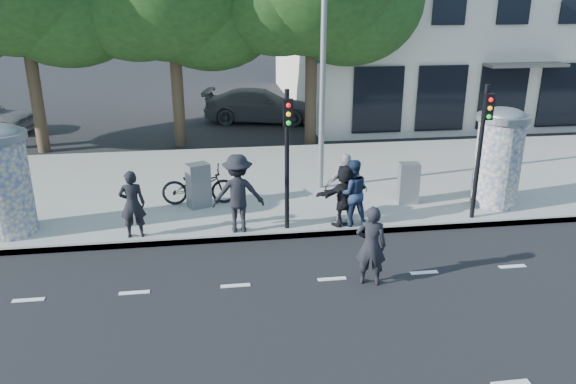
{
  "coord_description": "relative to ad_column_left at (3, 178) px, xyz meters",
  "views": [
    {
      "loc": [
        -2.36,
        -8.71,
        5.65
      ],
      "look_at": [
        -0.62,
        3.5,
        1.21
      ],
      "focal_mm": 35.0,
      "sensor_mm": 36.0,
      "label": 1
    }
  ],
  "objects": [
    {
      "name": "ground",
      "position": [
        7.2,
        -4.5,
        -1.54
      ],
      "size": [
        120.0,
        120.0,
        0.0
      ],
      "primitive_type": "plane",
      "color": "black",
      "rests_on": "ground"
    },
    {
      "name": "sidewalk",
      "position": [
        7.2,
        3.0,
        -1.46
      ],
      "size": [
        40.0,
        8.0,
        0.15
      ],
      "primitive_type": "cube",
      "color": "gray",
      "rests_on": "ground"
    },
    {
      "name": "curb",
      "position": [
        7.2,
        -0.95,
        -1.46
      ],
      "size": [
        40.0,
        0.1,
        0.16
      ],
      "primitive_type": "cube",
      "color": "slate",
      "rests_on": "ground"
    },
    {
      "name": "lane_dash_far",
      "position": [
        7.2,
        -3.1,
        -1.53
      ],
      "size": [
        32.0,
        0.12,
        0.01
      ],
      "primitive_type": "cube",
      "color": "silver",
      "rests_on": "ground"
    },
    {
      "name": "ad_column_left",
      "position": [
        0.0,
        0.0,
        0.0
      ],
      "size": [
        1.36,
        1.36,
        2.65
      ],
      "color": "beige",
      "rests_on": "sidewalk"
    },
    {
      "name": "ad_column_right",
      "position": [
        12.4,
        0.2,
        0.0
      ],
      "size": [
        1.36,
        1.36,
        2.65
      ],
      "color": "beige",
      "rests_on": "sidewalk"
    },
    {
      "name": "traffic_pole_near",
      "position": [
        6.6,
        -0.71,
        0.69
      ],
      "size": [
        0.22,
        0.31,
        3.4
      ],
      "color": "black",
      "rests_on": "sidewalk"
    },
    {
      "name": "traffic_pole_far",
      "position": [
        11.4,
        -0.71,
        0.69
      ],
      "size": [
        0.22,
        0.31,
        3.4
      ],
      "color": "black",
      "rests_on": "sidewalk"
    },
    {
      "name": "street_lamp",
      "position": [
        8.0,
        2.13,
        3.26
      ],
      "size": [
        0.25,
        0.93,
        8.0
      ],
      "color": "slate",
      "rests_on": "sidewalk"
    },
    {
      "name": "ped_b",
      "position": [
        2.97,
        -0.65,
        -0.57
      ],
      "size": [
        0.62,
        0.43,
        1.63
      ],
      "primitive_type": "imported",
      "rotation": [
        0.0,
        0.0,
        3.21
      ],
      "color": "black",
      "rests_on": "sidewalk"
    },
    {
      "name": "ped_c",
      "position": [
        8.2,
        -0.65,
        -0.55
      ],
      "size": [
        0.88,
        0.72,
        1.67
      ],
      "primitive_type": "imported",
      "rotation": [
        0.0,
        0.0,
        3.26
      ],
      "color": "#1A2843",
      "rests_on": "sidewalk"
    },
    {
      "name": "ped_d",
      "position": [
        5.42,
        -0.65,
        -0.43
      ],
      "size": [
        1.26,
        0.76,
        1.91
      ],
      "primitive_type": "imported",
      "rotation": [
        0.0,
        0.0,
        3.1
      ],
      "color": "black",
      "rests_on": "sidewalk"
    },
    {
      "name": "ped_e",
      "position": [
        8.08,
        -0.54,
        -0.5
      ],
      "size": [
        1.14,
        0.79,
        1.78
      ],
      "primitive_type": "imported",
      "rotation": [
        0.0,
        0.0,
        2.94
      ],
      "color": "#9D9D9F",
      "rests_on": "sidewalk"
    },
    {
      "name": "ped_f",
      "position": [
        8.02,
        -0.65,
        -0.61
      ],
      "size": [
        1.53,
        0.96,
        1.56
      ],
      "primitive_type": "imported",
      "rotation": [
        0.0,
        0.0,
        3.47
      ],
      "color": "black",
      "rests_on": "sidewalk"
    },
    {
      "name": "man_road",
      "position": [
        7.92,
        -3.36,
        -0.7
      ],
      "size": [
        0.71,
        0.57,
        1.68
      ],
      "primitive_type": "imported",
      "rotation": [
        0.0,
        0.0,
        2.84
      ],
      "color": "black",
      "rests_on": "ground"
    },
    {
      "name": "bicycle",
      "position": [
        4.47,
        1.32,
        -0.86
      ],
      "size": [
        0.78,
        2.03,
        1.05
      ],
      "primitive_type": "imported",
      "rotation": [
        0.0,
        0.0,
        1.53
      ],
      "color": "black",
      "rests_on": "sidewalk"
    },
    {
      "name": "cabinet_left",
      "position": [
        4.46,
        1.11,
        -0.79
      ],
      "size": [
        0.69,
        0.61,
        1.2
      ],
      "primitive_type": "cube",
      "rotation": [
        0.0,
        0.0,
        0.41
      ],
      "color": "slate",
      "rests_on": "sidewalk"
    },
    {
      "name": "cabinet_right",
      "position": [
        10.12,
        0.62,
        -0.83
      ],
      "size": [
        0.58,
        0.45,
        1.12
      ],
      "primitive_type": "cube",
      "rotation": [
        0.0,
        0.0,
        -0.11
      ],
      "color": "slate",
      "rests_on": "sidewalk"
    },
    {
      "name": "car_right",
      "position": [
        7.13,
        11.98,
        -0.81
      ],
      "size": [
        3.02,
        5.35,
        1.46
      ],
      "primitive_type": "imported",
      "rotation": [
        0.0,
        0.0,
        1.37
      ],
      "color": "#53545A",
      "rests_on": "ground"
    }
  ]
}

